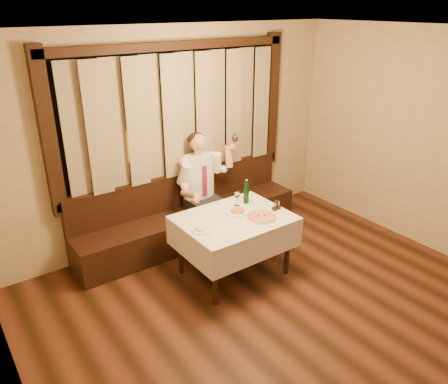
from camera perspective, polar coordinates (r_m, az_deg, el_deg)
room at (r=4.22m, az=7.33°, el=2.13°), size 5.01×6.01×2.81m
banquette at (r=5.99m, az=-4.58°, el=-3.50°), size 3.20×0.61×0.94m
dining_table at (r=5.08m, az=1.31°, el=-4.35°), size 1.27×0.97×0.76m
pizza at (r=5.02m, az=4.93°, el=-3.22°), size 0.35×0.35×0.04m
pasta_red at (r=5.12m, az=1.76°, el=-2.32°), size 0.27×0.27×0.09m
pasta_cream at (r=4.74m, az=-2.98°, el=-4.66°), size 0.23×0.23×0.08m
green_bottle at (r=5.33m, az=2.93°, el=-0.13°), size 0.07×0.07×0.31m
table_wine_glass at (r=5.23m, az=1.74°, el=-0.50°), size 0.07×0.07×0.19m
cruet_caddy at (r=5.23m, az=6.85°, el=-1.87°), size 0.11×0.06×0.11m
seated_man at (r=5.78m, az=-2.83°, el=1.46°), size 0.84×0.63×1.49m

